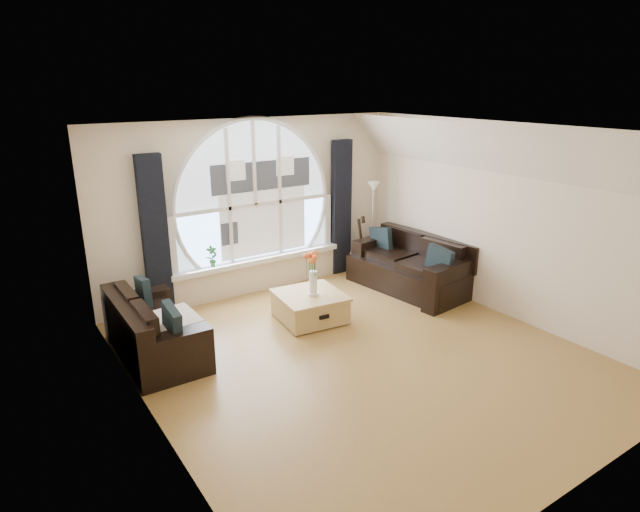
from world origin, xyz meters
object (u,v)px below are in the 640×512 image
Objects in this scene: vase_flowers at (313,268)px; floor_lamp at (372,228)px; coffee_chest at (310,305)px; guitar at (358,245)px; potted_plant at (212,256)px; sofa_left at (155,325)px; sofa_right at (410,265)px.

floor_lamp is (1.97, 1.14, 0.02)m from vase_flowers.
guitar is (1.72, 1.12, 0.31)m from coffee_chest.
potted_plant is (-2.82, 0.33, -0.09)m from floor_lamp.
coffee_chest is 2.08m from guitar.
vase_flowers is 2.08m from guitar.
sofa_left is at bearing -167.85° from floor_lamp.
guitar is at bearing 171.81° from floor_lamp.
sofa_right is at bearing -24.81° from potted_plant.
sofa_right is 5.95× the size of potted_plant.
floor_lamp is (0.01, 0.98, 0.40)m from sofa_right.
floor_lamp reaches higher than sofa_left.
floor_lamp is (4.10, 0.88, 0.40)m from sofa_left.
coffee_chest is 0.57m from vase_flowers.
guitar is at bearing 34.62° from vase_flowers.
vase_flowers is 2.27m from floor_lamp.
sofa_right is 1.83× the size of guitar.
sofa_left is 2.40× the size of vase_flowers.
sofa_right is at bearing -90.42° from floor_lamp.
guitar is at bearing 97.61° from sofa_right.
floor_lamp is 4.91× the size of potted_plant.
potted_plant is (-2.56, 0.29, 0.18)m from guitar.
guitar reaches higher than potted_plant.
vase_flowers is (0.02, -0.06, 0.57)m from coffee_chest.
guitar is at bearing 14.02° from sofa_left.
sofa_left is 2.13m from coffee_chest.
floor_lamp is 2.84m from potted_plant.
floor_lamp is 0.38m from guitar.
sofa_right is at bearing -75.90° from guitar.
coffee_chest is at bearing 109.57° from vase_flowers.
guitar is at bearing 39.53° from coffee_chest.
sofa_left is 4.10m from sofa_right.
vase_flowers reaches higher than sofa_left.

